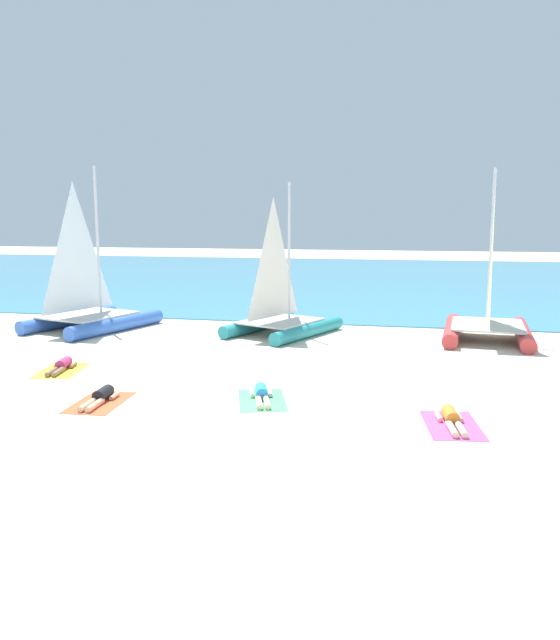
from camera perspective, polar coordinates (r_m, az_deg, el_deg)
ground_plane at (r=24.06m, az=2.40°, el=-0.99°), size 120.00×120.00×0.00m
ocean_water at (r=45.21m, az=7.01°, el=3.86°), size 120.00×40.00×0.05m
sailboat_red at (r=23.26m, az=18.51°, el=0.43°), size 3.34×4.87×6.05m
sailboat_blue at (r=25.28m, az=-17.08°, el=1.26°), size 4.33×5.50×6.28m
sailboat_teal at (r=23.13m, az=0.08°, el=0.71°), size 4.19×5.03×5.62m
towel_leftmost at (r=18.92m, az=-19.38°, el=-4.37°), size 1.44×2.08×0.01m
sunbather_leftmost at (r=18.95m, az=-19.33°, el=-3.95°), size 0.69×1.56×0.30m
towel_center_left at (r=15.44m, az=-16.17°, el=-7.26°), size 1.22×1.97×0.01m
sunbather_center_left at (r=15.46m, az=-16.09°, el=-6.74°), size 0.57×1.57×0.30m
towel_center_right at (r=15.04m, az=-1.67°, el=-7.32°), size 1.61×2.14×0.01m
sunbather_center_right at (r=15.07m, az=-1.69°, el=-6.79°), size 0.83×1.54×0.30m
towel_rightmost at (r=13.77m, az=15.47°, el=-9.27°), size 1.34×2.03×0.01m
sunbather_rightmost at (r=13.79m, az=15.44°, el=-8.69°), size 0.62×1.57×0.30m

